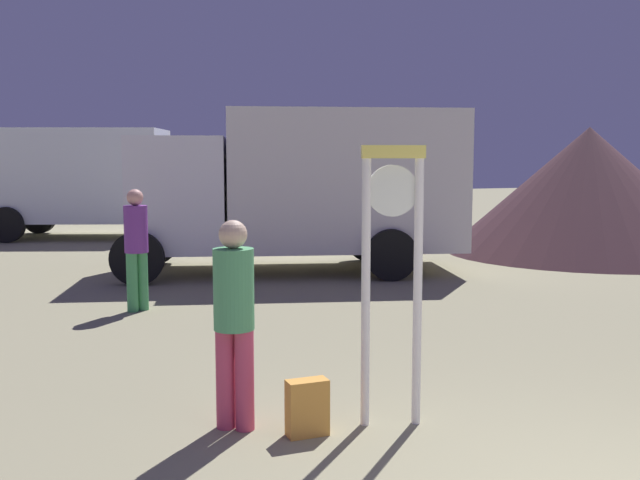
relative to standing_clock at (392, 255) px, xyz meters
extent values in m
cylinder|color=white|center=(-0.20, 0.05, -0.31)|extent=(0.07, 0.07, 2.11)
cylinder|color=white|center=(0.20, -0.07, -0.31)|extent=(0.07, 0.07, 2.11)
cube|color=#F4E15F|center=(0.00, -0.01, 0.80)|extent=(0.49, 0.22, 0.10)
cylinder|color=white|center=(0.01, 0.02, 0.50)|extent=(0.40, 0.15, 0.40)
cube|color=black|center=(0.01, 0.05, 0.50)|extent=(0.09, 0.04, 0.08)
cube|color=black|center=(0.01, 0.05, 0.50)|extent=(0.07, 0.03, 0.15)
cylinder|color=#C84161|center=(-1.12, 0.30, -0.97)|extent=(0.15, 0.15, 0.80)
cylinder|color=#C84161|center=(-1.25, 0.39, -0.97)|extent=(0.15, 0.15, 0.80)
cylinder|color=#4C9961|center=(-1.18, 0.35, -0.25)|extent=(0.32, 0.32, 0.63)
sphere|color=#D3AF91|center=(-1.18, 0.35, 0.17)|extent=(0.22, 0.22, 0.22)
cube|color=gold|center=(-0.70, 0.01, -1.15)|extent=(0.32, 0.15, 0.44)
cube|color=orange|center=(-0.70, 0.11, -1.21)|extent=(0.22, 0.04, 0.19)
cylinder|color=#429A57|center=(-1.27, 5.13, -0.95)|extent=(0.15, 0.15, 0.82)
cylinder|color=#429A57|center=(-1.42, 5.07, -0.95)|extent=(0.15, 0.15, 0.82)
cylinder|color=#6D3189|center=(-1.34, 5.10, -0.22)|extent=(0.32, 0.32, 0.65)
sphere|color=tan|center=(-1.34, 5.10, 0.22)|extent=(0.23, 0.23, 0.23)
cube|color=silver|center=(2.73, 7.41, 0.35)|extent=(4.73, 3.43, 2.52)
cube|color=silver|center=(-0.17, 8.21, 0.11)|extent=(2.21, 2.64, 2.04)
cube|color=black|center=(-0.99, 8.43, 0.51)|extent=(0.54, 1.85, 0.90)
cylinder|color=black|center=(-0.44, 9.55, -0.91)|extent=(0.93, 0.48, 0.90)
cylinder|color=black|center=(-1.09, 7.20, -0.91)|extent=(0.93, 0.48, 0.90)
cylinder|color=black|center=(3.72, 8.41, -0.91)|extent=(0.93, 0.48, 0.90)
cylinder|color=black|center=(3.07, 6.06, -0.91)|extent=(0.93, 0.48, 0.90)
cube|color=silver|center=(-1.92, 15.28, 0.30)|extent=(5.62, 3.84, 2.43)
cube|color=#57586E|center=(1.33, 14.11, 0.04)|extent=(2.27, 2.55, 1.90)
cube|color=black|center=(2.12, 13.83, 0.42)|extent=(0.63, 1.69, 0.84)
cylinder|color=black|center=(1.53, 12.83, -0.91)|extent=(0.93, 0.54, 0.90)
cylinder|color=black|center=(2.29, 14.97, -0.91)|extent=(0.93, 0.54, 0.90)
cylinder|color=black|center=(-3.40, 14.60, -0.91)|extent=(0.93, 0.54, 0.90)
cylinder|color=black|center=(-2.63, 16.73, -0.91)|extent=(0.93, 0.54, 0.90)
cone|color=#43282E|center=(8.81, 7.77, 0.04)|extent=(6.20, 6.20, 2.80)
camera|label=1|loc=(-2.52, -4.95, 0.75)|focal=40.18mm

